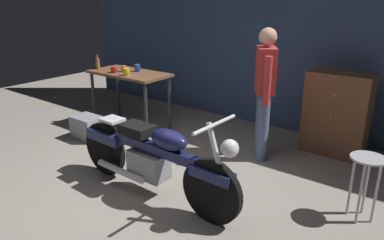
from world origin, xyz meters
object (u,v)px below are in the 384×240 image
at_px(mug_blue_enamel, 137,68).
at_px(bottle, 98,63).
at_px(motorcycle, 152,157).
at_px(mug_orange_travel, 124,69).
at_px(wooden_dresser, 337,113).
at_px(person_standing, 264,89).
at_px(mug_yellow_tall, 127,72).
at_px(storage_bin, 88,128).
at_px(shop_stool, 366,171).
at_px(mug_red_diner, 114,70).

relative_size(mug_blue_enamel, bottle, 0.49).
distance_m(motorcycle, mug_orange_travel, 2.31).
xyz_separation_m(wooden_dresser, mug_blue_enamel, (-2.84, -0.85, 0.41)).
relative_size(person_standing, mug_yellow_tall, 13.36).
relative_size(storage_bin, bottle, 1.83).
relative_size(wooden_dresser, mug_orange_travel, 9.27).
bearing_deg(motorcycle, storage_bin, 164.12).
relative_size(storage_bin, mug_blue_enamel, 3.69).
bearing_deg(mug_orange_travel, mug_blue_enamel, 40.67).
bearing_deg(motorcycle, mug_orange_travel, 145.67).
relative_size(shop_stool, wooden_dresser, 0.58).
height_order(person_standing, storage_bin, person_standing).
xyz_separation_m(wooden_dresser, bottle, (-3.49, -1.09, 0.45)).
bearing_deg(storage_bin, mug_blue_enamel, 75.47).
bearing_deg(person_standing, wooden_dresser, -76.48).
height_order(storage_bin, mug_red_diner, mug_red_diner).
bearing_deg(bottle, mug_yellow_tall, -5.03).
distance_m(mug_blue_enamel, mug_red_diner, 0.36).
bearing_deg(bottle, person_standing, 7.23).
distance_m(storage_bin, mug_orange_travel, 1.07).
bearing_deg(mug_orange_travel, bottle, -167.92).
relative_size(shop_stool, mug_orange_travel, 5.39).
height_order(motorcycle, wooden_dresser, wooden_dresser).
bearing_deg(shop_stool, storage_bin, -175.75).
bearing_deg(mug_orange_travel, shop_stool, -6.94).
distance_m(mug_yellow_tall, mug_red_diner, 0.31).
distance_m(person_standing, shop_stool, 1.63).
bearing_deg(shop_stool, bottle, 175.32).
xyz_separation_m(motorcycle, mug_blue_enamel, (-1.67, 1.46, 0.51)).
relative_size(mug_yellow_tall, mug_red_diner, 1.04).
bearing_deg(mug_red_diner, mug_blue_enamel, 52.24).
distance_m(mug_yellow_tall, mug_orange_travel, 0.29).
bearing_deg(shop_stool, person_standing, 153.74).
distance_m(shop_stool, bottle, 4.22).
bearing_deg(mug_blue_enamel, person_standing, 3.02).
bearing_deg(mug_yellow_tall, mug_blue_enamel, 105.43).
relative_size(mug_yellow_tall, bottle, 0.52).
bearing_deg(person_standing, mug_blue_enamel, 60.67).
xyz_separation_m(motorcycle, mug_red_diner, (-1.89, 1.18, 0.50)).
xyz_separation_m(wooden_dresser, mug_orange_travel, (-2.99, -0.98, 0.40)).
xyz_separation_m(person_standing, shop_stool, (1.41, -0.69, -0.43)).
bearing_deg(mug_red_diner, bottle, 174.03).
distance_m(mug_blue_enamel, bottle, 0.70).
bearing_deg(mug_blue_enamel, wooden_dresser, 16.64).
bearing_deg(storage_bin, mug_yellow_tall, 61.09).
xyz_separation_m(mug_yellow_tall, bottle, (-0.74, 0.06, 0.04)).
height_order(person_standing, mug_yellow_tall, person_standing).
distance_m(shop_stool, mug_red_diner, 3.79).
distance_m(wooden_dresser, mug_blue_enamel, 2.99).
bearing_deg(mug_red_diner, shop_stool, -4.53).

